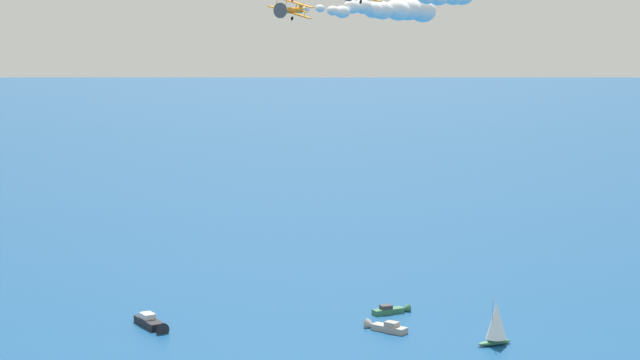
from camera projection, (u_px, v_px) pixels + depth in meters
The scene contains 6 objects.
motorboat_near_centre at pixel (393, 310), 242.64m from camera, with size 4.50×8.34×2.35m.
sailboat_inshore at pixel (496, 323), 219.61m from camera, with size 4.88×7.16×8.93m.
motorboat_offshore at pixel (152, 324), 231.50m from camera, with size 11.25×5.06×3.16m.
motorboat_trailing at pixel (384, 327), 229.69m from camera, with size 9.16×3.61×2.59m.
biplane_wingman at pixel (290, 9), 178.37m from camera, with size 7.43×7.14×3.77m.
smoke_trail_wingman at pixel (397, 10), 213.79m from camera, with size 18.51×47.41×5.51m.
Camera 1 is at (-125.31, 119.04, 62.82)m, focal length 66.83 mm.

